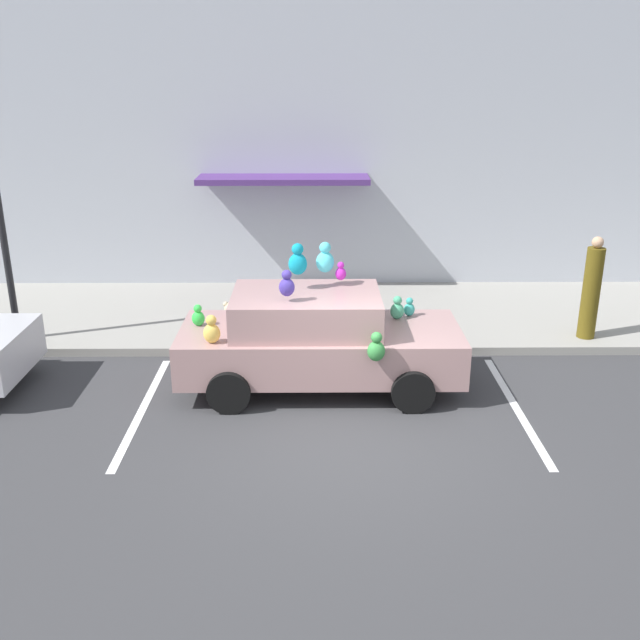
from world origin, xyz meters
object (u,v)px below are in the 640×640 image
object	(u,v)px
plush_covered_car	(316,339)
street_lamp_post	(0,215)
pedestrian_near_shopfront	(591,291)
teddy_bear_on_sidewalk	(231,320)

from	to	relation	value
plush_covered_car	street_lamp_post	bearing A→B (deg)	162.04
plush_covered_car	street_lamp_post	distance (m)	5.87
street_lamp_post	pedestrian_near_shopfront	world-z (taller)	street_lamp_post
plush_covered_car	street_lamp_post	size ratio (longest dim) A/B	1.18
street_lamp_post	pedestrian_near_shopfront	distance (m)	10.36
street_lamp_post	teddy_bear_on_sidewalk	bearing A→B (deg)	1.80
teddy_bear_on_sidewalk	pedestrian_near_shopfront	world-z (taller)	pedestrian_near_shopfront
teddy_bear_on_sidewalk	pedestrian_near_shopfront	distance (m)	6.46
plush_covered_car	teddy_bear_on_sidewalk	distance (m)	2.44
plush_covered_car	street_lamp_post	world-z (taller)	street_lamp_post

